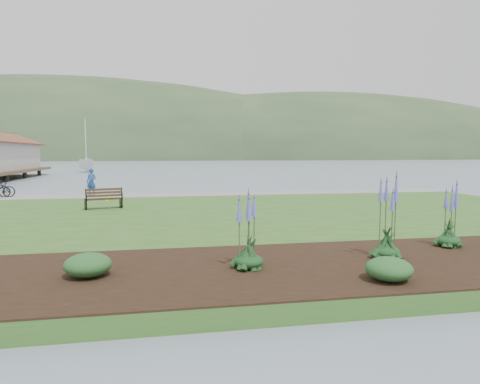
# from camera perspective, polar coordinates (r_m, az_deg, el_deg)

# --- Properties ---
(ground) EXTENTS (600.00, 600.00, 0.00)m
(ground) POSITION_cam_1_polar(r_m,az_deg,el_deg) (18.95, -6.74, -3.62)
(ground) COLOR slate
(ground) RESTS_ON ground
(lawn) EXTENTS (34.00, 20.00, 0.40)m
(lawn) POSITION_cam_1_polar(r_m,az_deg,el_deg) (16.94, -6.29, -3.99)
(lawn) COLOR #2E591F
(lawn) RESTS_ON ground
(shoreline_path) EXTENTS (34.00, 2.20, 0.03)m
(shoreline_path) POSITION_cam_1_polar(r_m,az_deg,el_deg) (25.73, -7.80, -0.36)
(shoreline_path) COLOR gray
(shoreline_path) RESTS_ON lawn
(garden_bed) EXTENTS (24.00, 4.40, 0.04)m
(garden_bed) POSITION_cam_1_polar(r_m,az_deg,el_deg) (10.15, 14.66, -9.14)
(garden_bed) COLOR black
(garden_bed) RESTS_ON lawn
(far_hillside) EXTENTS (580.00, 80.00, 38.00)m
(far_hillside) POSITION_cam_1_polar(r_m,az_deg,el_deg) (189.89, -4.22, 4.37)
(far_hillside) COLOR #314B2A
(far_hillside) RESTS_ON ground
(park_bench) EXTENTS (1.70, 1.03, 0.98)m
(park_bench) POSITION_cam_1_polar(r_m,az_deg,el_deg) (20.06, -17.71, -0.78)
(park_bench) COLOR black
(park_bench) RESTS_ON lawn
(person) EXTENTS (0.80, 0.66, 1.88)m
(person) POSITION_cam_1_polar(r_m,az_deg,el_deg) (26.52, -19.20, 1.56)
(person) COLOR navy
(person) RESTS_ON lawn
(sailboat) EXTENTS (10.59, 10.75, 25.19)m
(sailboat) POSITION_cam_1_polar(r_m,az_deg,el_deg) (68.18, -19.77, 2.51)
(sailboat) COLOR silver
(sailboat) RESTS_ON ground
(pannier) EXTENTS (0.20, 0.28, 0.27)m
(pannier) POSITION_cam_1_polar(r_m,az_deg,el_deg) (23.54, -17.33, -0.78)
(pannier) COLOR yellow
(pannier) RESTS_ON lawn
(echium_0) EXTENTS (0.62, 0.62, 2.20)m
(echium_0) POSITION_cam_1_polar(r_m,az_deg,el_deg) (10.56, 19.09, -3.63)
(echium_0) COLOR #143718
(echium_0) RESTS_ON garden_bed
(echium_1) EXTENTS (0.62, 0.62, 1.85)m
(echium_1) POSITION_cam_1_polar(r_m,az_deg,el_deg) (12.56, 26.13, -3.49)
(echium_1) COLOR #143718
(echium_1) RESTS_ON garden_bed
(echium_4) EXTENTS (0.62, 0.62, 1.97)m
(echium_4) POSITION_cam_1_polar(r_m,az_deg,el_deg) (9.15, 1.21, -5.36)
(echium_4) COLOR #143718
(echium_4) RESTS_ON garden_bed
(shrub_0) EXTENTS (0.94, 0.94, 0.47)m
(shrub_0) POSITION_cam_1_polar(r_m,az_deg,el_deg) (9.21, -19.62, -9.14)
(shrub_0) COLOR #1E4C21
(shrub_0) RESTS_ON garden_bed
(shrub_1) EXTENTS (0.91, 0.91, 0.45)m
(shrub_1) POSITION_cam_1_polar(r_m,az_deg,el_deg) (8.91, 19.25, -9.66)
(shrub_1) COLOR #1E4C21
(shrub_1) RESTS_ON garden_bed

